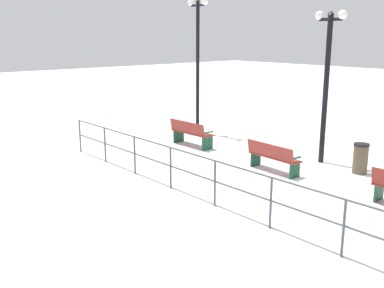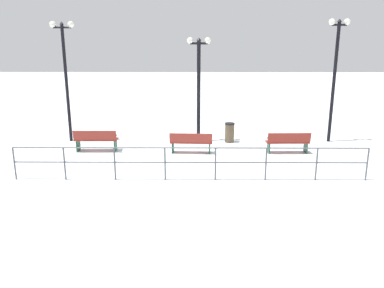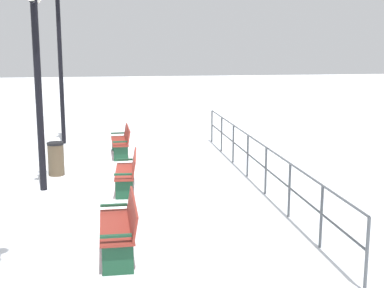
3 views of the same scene
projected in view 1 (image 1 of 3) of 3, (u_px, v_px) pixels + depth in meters
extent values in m
plane|color=white|center=(277.00, 171.00, 12.85)|extent=(80.00, 80.00, 0.00)
cube|color=#19472D|center=(379.00, 192.00, 10.49)|extent=(0.41, 0.06, 0.44)
cube|color=#19472D|center=(381.00, 178.00, 10.42)|extent=(0.41, 0.08, 0.04)
cube|color=maroon|center=(275.00, 157.00, 12.67)|extent=(0.52, 1.68, 0.04)
cube|color=maroon|center=(270.00, 151.00, 12.49)|extent=(0.19, 1.67, 0.39)
cube|color=#19472D|center=(295.00, 170.00, 12.16)|extent=(0.38, 0.07, 0.43)
cube|color=#19472D|center=(256.00, 159.00, 13.28)|extent=(0.38, 0.07, 0.43)
cube|color=#19472D|center=(296.00, 158.00, 12.09)|extent=(0.38, 0.09, 0.04)
cube|color=#19472D|center=(256.00, 148.00, 13.22)|extent=(0.38, 0.09, 0.04)
cube|color=maroon|center=(193.00, 132.00, 15.61)|extent=(0.53, 1.70, 0.04)
cube|color=maroon|center=(187.00, 127.00, 15.39)|extent=(0.12, 1.70, 0.40)
cube|color=#19472D|center=(207.00, 143.00, 15.12)|extent=(0.46, 0.06, 0.48)
cube|color=#19472D|center=(179.00, 136.00, 16.21)|extent=(0.46, 0.06, 0.48)
cube|color=#19472D|center=(208.00, 132.00, 15.05)|extent=(0.46, 0.08, 0.04)
cube|color=#19472D|center=(179.00, 126.00, 16.14)|extent=(0.46, 0.08, 0.04)
cylinder|color=black|center=(326.00, 91.00, 13.22)|extent=(0.16, 0.16, 4.32)
cylinder|color=black|center=(331.00, 19.00, 12.74)|extent=(0.09, 0.73, 0.09)
sphere|color=white|center=(343.00, 15.00, 12.45)|extent=(0.26, 0.26, 0.26)
sphere|color=white|center=(320.00, 15.00, 12.98)|extent=(0.26, 0.26, 0.26)
cone|color=black|center=(331.00, 13.00, 12.70)|extent=(0.22, 0.22, 0.12)
cylinder|color=black|center=(198.00, 69.00, 17.30)|extent=(0.13, 0.13, 4.95)
cylinder|color=black|center=(198.00, 5.00, 16.74)|extent=(0.08, 0.75, 0.08)
sphere|color=white|center=(205.00, 1.00, 16.44)|extent=(0.27, 0.27, 0.27)
sphere|color=white|center=(191.00, 2.00, 16.99)|extent=(0.27, 0.27, 0.27)
cone|color=black|center=(198.00, 0.00, 16.70)|extent=(0.19, 0.19, 0.12)
cylinder|color=#4C5156|center=(344.00, 229.00, 7.75)|extent=(0.05, 0.05, 1.06)
cylinder|color=#4C5156|center=(271.00, 203.00, 8.92)|extent=(0.05, 0.05, 1.06)
cylinder|color=#4C5156|center=(215.00, 184.00, 10.09)|extent=(0.05, 0.05, 1.06)
cylinder|color=#4C5156|center=(171.00, 168.00, 11.27)|extent=(0.05, 0.05, 1.06)
cylinder|color=#4C5156|center=(135.00, 156.00, 12.44)|extent=(0.05, 0.05, 1.06)
cylinder|color=#4C5156|center=(105.00, 145.00, 13.61)|extent=(0.05, 0.05, 1.06)
cylinder|color=#4C5156|center=(80.00, 136.00, 14.79)|extent=(0.05, 0.05, 1.06)
cylinder|color=#4C5156|center=(192.00, 154.00, 10.55)|extent=(0.04, 11.19, 0.04)
cylinder|color=#4C5156|center=(192.00, 173.00, 10.67)|extent=(0.04, 11.19, 0.04)
cylinder|color=brown|center=(360.00, 160.00, 12.54)|extent=(0.40, 0.40, 0.79)
cylinder|color=black|center=(362.00, 145.00, 12.44)|extent=(0.42, 0.42, 0.06)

